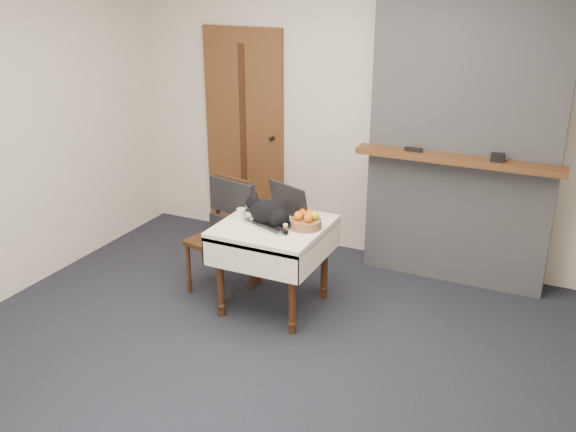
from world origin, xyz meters
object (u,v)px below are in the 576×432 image
cream_jar (241,213)px  side_table (273,238)px  fruit_basket (306,221)px  cat (269,213)px  chair (227,219)px  door (244,134)px  laptop (279,214)px  pill_bottle (285,228)px

cream_jar → side_table: bearing=-0.6°
side_table → fruit_basket: fruit_basket is taller
cat → cream_jar: bearing=-176.0°
fruit_basket → chair: size_ratio=0.25×
cat → cream_jar: size_ratio=5.66×
side_table → cream_jar: (-0.28, 0.00, 0.15)m
cat → fruit_basket: (0.27, 0.07, -0.04)m
door → fruit_basket: door is taller
door → fruit_basket: size_ratio=8.59×
door → fruit_basket: 1.76m
side_table → cat: size_ratio=1.78×
side_table → cream_jar: size_ratio=10.07×
laptop → cat: size_ratio=1.11×
door → cat: door is taller
laptop → cream_jar: size_ratio=6.25×
door → laptop: (0.99, -1.25, -0.23)m
side_table → cat: cat is taller
door → chair: size_ratio=2.11×
laptop → pill_bottle: (0.13, -0.16, -0.04)m
laptop → cat: (-0.05, -0.07, 0.02)m
cat → pill_bottle: size_ratio=6.16×
chair → door: bearing=124.6°
door → fruit_basket: (1.21, -1.25, -0.25)m
door → laptop: door is taller
cream_jar → fruit_basket: size_ratio=0.33×
pill_bottle → fruit_basket: size_ratio=0.31×
cat → pill_bottle: 0.21m
cat → chair: chair is taller
laptop → door: bearing=150.3°
fruit_basket → cat: bearing=-166.3°
pill_bottle → chair: bearing=158.5°
pill_bottle → fruit_basket: bearing=59.7°
side_table → cat: (-0.02, -0.03, 0.21)m
cat → pill_bottle: (0.18, -0.09, -0.06)m
door → side_table: size_ratio=2.56×
door → side_table: 1.66m
cat → fruit_basket: bearing=24.2°
cream_jar → pill_bottle: size_ratio=1.09×
laptop → pill_bottle: size_ratio=6.81×
fruit_basket → chair: 0.76m
side_table → chair: 0.51m
door → laptop: bearing=-51.7°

